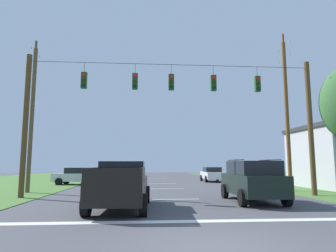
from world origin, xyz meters
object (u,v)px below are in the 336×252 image
at_px(pickup_truck, 122,185).
at_px(suv_black, 252,180).
at_px(distant_car_crossing_white, 212,174).
at_px(utility_pole_mid_right, 287,110).
at_px(overhead_signal_span, 173,116).
at_px(utility_pole_near_left, 32,116).
at_px(distant_car_oncoming, 79,176).

bearing_deg(pickup_truck, suv_black, 15.00).
relative_size(distant_car_crossing_white, utility_pole_mid_right, 0.38).
bearing_deg(overhead_signal_span, distant_car_crossing_white, 69.06).
bearing_deg(distant_car_crossing_white, utility_pole_near_left, -142.15).
height_order(pickup_truck, distant_car_crossing_white, pickup_truck).
xyz_separation_m(overhead_signal_span, distant_car_crossing_white, (5.48, 14.33, -3.82)).
bearing_deg(distant_car_oncoming, overhead_signal_span, -54.03).
height_order(distant_car_oncoming, utility_pole_near_left, utility_pole_near_left).
xyz_separation_m(overhead_signal_span, suv_black, (3.67, -2.48, -3.54)).
xyz_separation_m(overhead_signal_span, pickup_truck, (-2.56, -4.15, -3.64)).
relative_size(suv_black, utility_pole_mid_right, 0.43).
xyz_separation_m(utility_pole_mid_right, utility_pole_near_left, (-17.53, -0.09, -0.68)).
bearing_deg(utility_pole_near_left, utility_pole_mid_right, 0.29).
bearing_deg(distant_car_oncoming, utility_pole_mid_right, -24.67).
bearing_deg(pickup_truck, distant_car_oncoming, 108.95).
distance_m(suv_black, distant_car_oncoming, 17.11).
bearing_deg(overhead_signal_span, suv_black, -34.07).
xyz_separation_m(suv_black, utility_pole_mid_right, (4.75, 5.56, 4.62)).
relative_size(utility_pole_mid_right, utility_pole_near_left, 1.11).
relative_size(overhead_signal_span, pickup_truck, 3.09).
relative_size(overhead_signal_span, suv_black, 3.48).
bearing_deg(suv_black, distant_car_crossing_white, 83.83).
bearing_deg(pickup_truck, distant_car_crossing_white, 66.47).
relative_size(pickup_truck, utility_pole_mid_right, 0.48).
height_order(pickup_truck, utility_pole_near_left, utility_pole_near_left).
distance_m(pickup_truck, utility_pole_near_left, 10.49).
xyz_separation_m(pickup_truck, distant_car_crossing_white, (8.04, 18.48, -0.18)).
bearing_deg(distant_car_crossing_white, overhead_signal_span, -110.94).
relative_size(suv_black, distant_car_crossing_white, 1.12).
relative_size(overhead_signal_span, utility_pole_near_left, 1.65).
xyz_separation_m(distant_car_crossing_white, utility_pole_near_left, (-14.59, -11.34, 4.22)).
bearing_deg(utility_pole_near_left, pickup_truck, -47.47).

